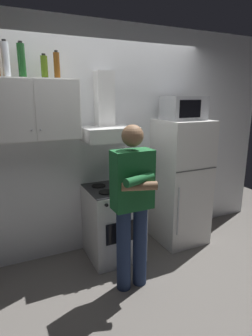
{
  "coord_description": "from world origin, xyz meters",
  "views": [
    {
      "loc": [
        -1.2,
        -2.55,
        1.88
      ],
      "look_at": [
        0.0,
        0.0,
        1.15
      ],
      "focal_mm": 29.64,
      "sensor_mm": 36.0,
      "label": 1
    }
  ],
  "objects": [
    {
      "name": "ground_plane",
      "position": [
        0.0,
        0.0,
        0.0
      ],
      "size": [
        7.0,
        7.0,
        0.0
      ],
      "primitive_type": "plane",
      "color": "slate"
    },
    {
      "name": "back_wall_tiled",
      "position": [
        0.0,
        0.6,
        1.35
      ],
      "size": [
        4.8,
        0.1,
        2.7
      ],
      "primitive_type": "cube",
      "color": "white",
      "rests_on": "ground_plane"
    },
    {
      "name": "upper_cabinet",
      "position": [
        -0.85,
        0.37,
        1.75
      ],
      "size": [
        0.9,
        0.37,
        0.6
      ],
      "color": "white"
    },
    {
      "name": "stove_oven",
      "position": [
        -0.05,
        0.25,
        0.43
      ],
      "size": [
        0.6,
        0.62,
        0.87
      ],
      "color": "white",
      "rests_on": "ground_plane"
    },
    {
      "name": "range_hood",
      "position": [
        -0.05,
        0.38,
        1.6
      ],
      "size": [
        0.6,
        0.44,
        0.75
      ],
      "color": "white"
    },
    {
      "name": "refrigerator",
      "position": [
        0.9,
        0.25,
        0.8
      ],
      "size": [
        0.6,
        0.62,
        1.6
      ],
      "color": "white",
      "rests_on": "ground_plane"
    },
    {
      "name": "microwave",
      "position": [
        0.9,
        0.27,
        1.74
      ],
      "size": [
        0.48,
        0.37,
        0.28
      ],
      "color": "#B7BABF",
      "rests_on": "refrigerator"
    },
    {
      "name": "person_standing",
      "position": [
        -0.1,
        -0.36,
        0.9
      ],
      "size": [
        0.38,
        0.33,
        1.64
      ],
      "color": "navy",
      "rests_on": "ground_plane"
    },
    {
      "name": "cooking_pot",
      "position": [
        0.08,
        0.13,
        0.92
      ],
      "size": [
        0.27,
        0.17,
        0.1
      ],
      "color": "#B7BABF",
      "rests_on": "stove_oven"
    },
    {
      "name": "bottle_beer_brown",
      "position": [
        -0.58,
        0.38,
        2.18
      ],
      "size": [
        0.06,
        0.06,
        0.27
      ],
      "color": "brown",
      "rests_on": "upper_cabinet"
    },
    {
      "name": "bottle_vodka_clear",
      "position": [
        -1.05,
        0.35,
        2.21
      ],
      "size": [
        0.07,
        0.07,
        0.32
      ],
      "color": "silver",
      "rests_on": "upper_cabinet"
    },
    {
      "name": "bottle_wine_green",
      "position": [
        -0.9,
        0.41,
        2.21
      ],
      "size": [
        0.07,
        0.07,
        0.33
      ],
      "color": "#19471E",
      "rests_on": "upper_cabinet"
    },
    {
      "name": "bottle_olive_oil",
      "position": [
        -0.7,
        0.38,
        2.16
      ],
      "size": [
        0.07,
        0.07,
        0.23
      ],
      "color": "#4C6B19",
      "rests_on": "upper_cabinet"
    }
  ]
}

